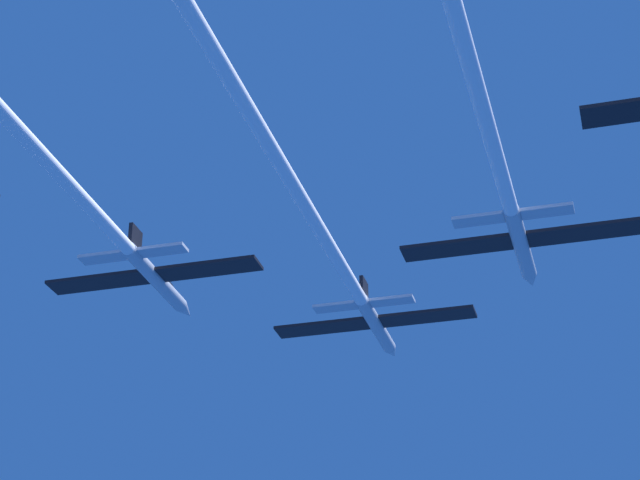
% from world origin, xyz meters
% --- Properties ---
extents(jet_lead, '(15.60, 55.94, 2.58)m').
position_xyz_m(jet_lead, '(0.17, -17.33, 0.41)').
color(jet_lead, '#B2BAC6').
extents(jet_left_wing, '(15.60, 52.95, 2.58)m').
position_xyz_m(jet_left_wing, '(-12.71, -29.02, 0.01)').
color(jet_left_wing, '#B2BAC6').
extents(jet_right_wing, '(15.60, 47.29, 2.58)m').
position_xyz_m(jet_right_wing, '(12.80, -25.89, -0.38)').
color(jet_right_wing, '#B2BAC6').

